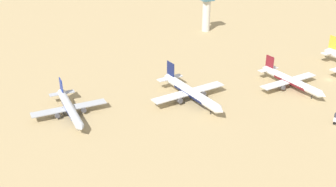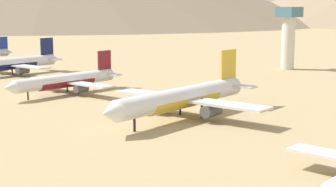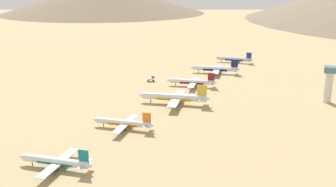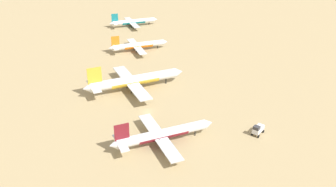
{
  "view_description": "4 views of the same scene",
  "coord_description": "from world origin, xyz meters",
  "px_view_note": "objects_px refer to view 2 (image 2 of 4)",
  "views": [
    {
      "loc": [
        130.74,
        -135.15,
        76.28
      ],
      "look_at": [
        -6.18,
        -77.03,
        4.8
      ],
      "focal_mm": 44.45,
      "sensor_mm": 36.0,
      "label": 1
    },
    {
      "loc": [
        70.86,
        96.45,
        22.46
      ],
      "look_at": [
        -3.51,
        13.21,
        4.04
      ],
      "focal_mm": 56.03,
      "sensor_mm": 36.0,
      "label": 2
    },
    {
      "loc": [
        -76.09,
        231.06,
        72.6
      ],
      "look_at": [
        5.2,
        13.94,
        4.27
      ],
      "focal_mm": 41.05,
      "sensor_mm": 36.0,
      "label": 3
    },
    {
      "loc": [
        -23.08,
        -118.42,
        68.24
      ],
      "look_at": [
        8.4,
        0.83,
        6.26
      ],
      "focal_mm": 38.48,
      "sensor_mm": 36.0,
      "label": 4
    }
  ],
  "objects_px": {
    "parked_jet_2": "(67,81)",
    "control_tower": "(288,34)",
    "parked_jet_1": "(11,64)",
    "parked_jet_3": "(184,97)"
  },
  "relations": [
    {
      "from": "parked_jet_2",
      "to": "control_tower",
      "type": "height_order",
      "value": "control_tower"
    },
    {
      "from": "control_tower",
      "to": "parked_jet_3",
      "type": "bearing_deg",
      "value": 23.01
    },
    {
      "from": "parked_jet_3",
      "to": "control_tower",
      "type": "bearing_deg",
      "value": -156.99
    },
    {
      "from": "parked_jet_1",
      "to": "parked_jet_3",
      "type": "bearing_deg",
      "value": 87.41
    },
    {
      "from": "parked_jet_2",
      "to": "control_tower",
      "type": "xyz_separation_m",
      "value": [
        -89.12,
        5.45,
        9.35
      ]
    },
    {
      "from": "parked_jet_2",
      "to": "parked_jet_3",
      "type": "distance_m",
      "value": 42.55
    },
    {
      "from": "control_tower",
      "to": "parked_jet_1",
      "type": "bearing_deg",
      "value": -31.35
    },
    {
      "from": "parked_jet_1",
      "to": "parked_jet_2",
      "type": "xyz_separation_m",
      "value": [
        5.84,
        45.28,
        -0.42
      ]
    },
    {
      "from": "parked_jet_1",
      "to": "parked_jet_2",
      "type": "height_order",
      "value": "parked_jet_1"
    },
    {
      "from": "parked_jet_3",
      "to": "control_tower",
      "type": "height_order",
      "value": "control_tower"
    }
  ]
}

